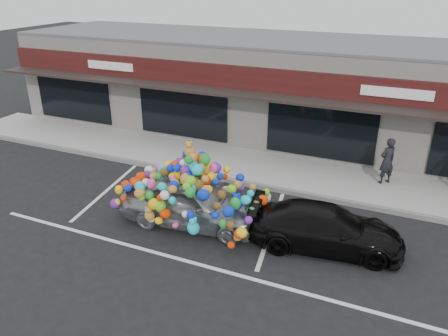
% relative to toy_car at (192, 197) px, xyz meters
% --- Properties ---
extents(ground, '(90.00, 90.00, 0.00)m').
position_rel_toy_car_xyz_m(ground, '(-0.52, 0.52, -0.90)').
color(ground, black).
rests_on(ground, ground).
extents(shop_building, '(24.00, 7.20, 4.31)m').
position_rel_toy_car_xyz_m(shop_building, '(-0.52, 8.96, 1.27)').
color(shop_building, silver).
rests_on(shop_building, ground).
extents(sidewalk, '(26.00, 3.00, 0.15)m').
position_rel_toy_car_xyz_m(sidewalk, '(-0.52, 4.52, -0.82)').
color(sidewalk, '#9C9C97').
rests_on(sidewalk, ground).
extents(kerb, '(26.00, 0.18, 0.16)m').
position_rel_toy_car_xyz_m(kerb, '(-0.52, 3.02, -0.82)').
color(kerb, slate).
rests_on(kerb, ground).
extents(parking_stripe_left, '(0.73, 4.37, 0.01)m').
position_rel_toy_car_xyz_m(parking_stripe_left, '(-3.72, 0.72, -0.89)').
color(parking_stripe_left, silver).
rests_on(parking_stripe_left, ground).
extents(parking_stripe_mid, '(0.73, 4.37, 0.01)m').
position_rel_toy_car_xyz_m(parking_stripe_mid, '(2.28, 0.72, -0.89)').
color(parking_stripe_mid, silver).
rests_on(parking_stripe_mid, ground).
extents(lane_line, '(14.00, 0.12, 0.01)m').
position_rel_toy_car_xyz_m(lane_line, '(1.48, -1.78, -0.89)').
color(lane_line, silver).
rests_on(lane_line, ground).
extents(toy_car, '(3.08, 4.69, 2.64)m').
position_rel_toy_car_xyz_m(toy_car, '(0.00, 0.00, 0.00)').
color(toy_car, '#B0B7BB').
rests_on(toy_car, ground).
extents(black_sedan, '(2.29, 4.35, 1.20)m').
position_rel_toy_car_xyz_m(black_sedan, '(3.91, 0.33, -0.29)').
color(black_sedan, black).
rests_on(black_sedan, ground).
extents(pedestrian_a, '(0.72, 0.71, 1.67)m').
position_rel_toy_car_xyz_m(pedestrian_a, '(5.06, 4.90, 0.09)').
color(pedestrian_a, black).
rests_on(pedestrian_a, sidewalk).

